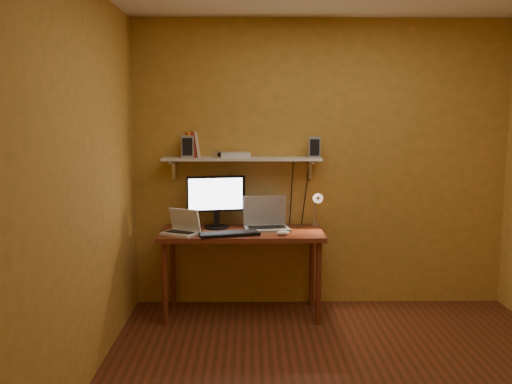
{
  "coord_description": "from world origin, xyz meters",
  "views": [
    {
      "loc": [
        -0.65,
        -3.32,
        1.73
      ],
      "look_at": [
        -0.6,
        1.18,
        1.11
      ],
      "focal_mm": 38.0,
      "sensor_mm": 36.0,
      "label": 1
    }
  ],
  "objects_px": {
    "mouse": "(283,233)",
    "shelf_camera": "(219,154)",
    "wall_shelf": "(242,159)",
    "speaker_left": "(189,146)",
    "netbook": "(182,227)",
    "desk_lamp": "(317,205)",
    "router": "(233,155)",
    "speaker_right": "(314,147)",
    "monitor": "(216,199)",
    "laptop": "(266,220)",
    "keyboard": "(229,234)",
    "desk": "(242,241)"
  },
  "relations": [
    {
      "from": "laptop",
      "to": "desk_lamp",
      "type": "relative_size",
      "value": 1.1
    },
    {
      "from": "mouse",
      "to": "speaker_right",
      "type": "distance_m",
      "value": 0.83
    },
    {
      "from": "router",
      "to": "shelf_camera",
      "type": "bearing_deg",
      "value": -144.39
    },
    {
      "from": "wall_shelf",
      "to": "router",
      "type": "bearing_deg",
      "value": 176.19
    },
    {
      "from": "mouse",
      "to": "speaker_right",
      "type": "height_order",
      "value": "speaker_right"
    },
    {
      "from": "laptop",
      "to": "speaker_right",
      "type": "relative_size",
      "value": 2.27
    },
    {
      "from": "wall_shelf",
      "to": "speaker_left",
      "type": "relative_size",
      "value": 7.16
    },
    {
      "from": "router",
      "to": "speaker_right",
      "type": "bearing_deg",
      "value": -1.75
    },
    {
      "from": "netbook",
      "to": "desk_lamp",
      "type": "relative_size",
      "value": 0.92
    },
    {
      "from": "router",
      "to": "mouse",
      "type": "bearing_deg",
      "value": -40.96
    },
    {
      "from": "desk_lamp",
      "to": "shelf_camera",
      "type": "distance_m",
      "value": 0.97
    },
    {
      "from": "speaker_right",
      "to": "router",
      "type": "xyz_separation_m",
      "value": [
        -0.72,
        0.02,
        -0.07
      ]
    },
    {
      "from": "monitor",
      "to": "netbook",
      "type": "relative_size",
      "value": 1.48
    },
    {
      "from": "shelf_camera",
      "to": "desk",
      "type": "bearing_deg",
      "value": -29.75
    },
    {
      "from": "keyboard",
      "to": "speaker_left",
      "type": "bearing_deg",
      "value": 121.94
    },
    {
      "from": "mouse",
      "to": "speaker_left",
      "type": "bearing_deg",
      "value": 148.68
    },
    {
      "from": "desk",
      "to": "netbook",
      "type": "bearing_deg",
      "value": -168.43
    },
    {
      "from": "mouse",
      "to": "desk_lamp",
      "type": "distance_m",
      "value": 0.47
    },
    {
      "from": "mouse",
      "to": "monitor",
      "type": "bearing_deg",
      "value": 143.99
    },
    {
      "from": "desk_lamp",
      "to": "keyboard",
      "type": "bearing_deg",
      "value": -158.54
    },
    {
      "from": "laptop",
      "to": "netbook",
      "type": "xyz_separation_m",
      "value": [
        -0.71,
        -0.21,
        -0.02
      ]
    },
    {
      "from": "speaker_right",
      "to": "shelf_camera",
      "type": "bearing_deg",
      "value": -171.59
    },
    {
      "from": "desk_lamp",
      "to": "shelf_camera",
      "type": "bearing_deg",
      "value": -179.16
    },
    {
      "from": "speaker_left",
      "to": "router",
      "type": "xyz_separation_m",
      "value": [
        0.39,
        0.02,
        -0.08
      ]
    },
    {
      "from": "laptop",
      "to": "router",
      "type": "relative_size",
      "value": 1.55
    },
    {
      "from": "netbook",
      "to": "keyboard",
      "type": "relative_size",
      "value": 0.69
    },
    {
      "from": "laptop",
      "to": "shelf_camera",
      "type": "height_order",
      "value": "shelf_camera"
    },
    {
      "from": "wall_shelf",
      "to": "speaker_left",
      "type": "xyz_separation_m",
      "value": [
        -0.47,
        -0.01,
        0.11
      ]
    },
    {
      "from": "wall_shelf",
      "to": "shelf_camera",
      "type": "relative_size",
      "value": 12.65
    },
    {
      "from": "speaker_right",
      "to": "shelf_camera",
      "type": "height_order",
      "value": "speaker_right"
    },
    {
      "from": "laptop",
      "to": "speaker_right",
      "type": "height_order",
      "value": "speaker_right"
    },
    {
      "from": "speaker_left",
      "to": "wall_shelf",
      "type": "bearing_deg",
      "value": 6.4
    },
    {
      "from": "mouse",
      "to": "shelf_camera",
      "type": "bearing_deg",
      "value": 144.54
    },
    {
      "from": "monitor",
      "to": "desk",
      "type": "bearing_deg",
      "value": -41.05
    },
    {
      "from": "keyboard",
      "to": "laptop",
      "type": "bearing_deg",
      "value": 28.46
    },
    {
      "from": "monitor",
      "to": "desk_lamp",
      "type": "height_order",
      "value": "monitor"
    },
    {
      "from": "laptop",
      "to": "desk_lamp",
      "type": "xyz_separation_m",
      "value": [
        0.45,
        0.01,
        0.13
      ]
    },
    {
      "from": "mouse",
      "to": "router",
      "type": "bearing_deg",
      "value": 131.0
    },
    {
      "from": "speaker_left",
      "to": "speaker_right",
      "type": "distance_m",
      "value": 1.11
    },
    {
      "from": "speaker_right",
      "to": "mouse",
      "type": "bearing_deg",
      "value": -126.48
    },
    {
      "from": "shelf_camera",
      "to": "router",
      "type": "bearing_deg",
      "value": 35.61
    },
    {
      "from": "keyboard",
      "to": "mouse",
      "type": "xyz_separation_m",
      "value": [
        0.45,
        0.01,
        0.01
      ]
    },
    {
      "from": "netbook",
      "to": "keyboard",
      "type": "distance_m",
      "value": 0.41
    },
    {
      "from": "desk_lamp",
      "to": "speaker_right",
      "type": "distance_m",
      "value": 0.51
    },
    {
      "from": "desk",
      "to": "router",
      "type": "xyz_separation_m",
      "value": [
        -0.08,
        0.2,
        0.73
      ]
    },
    {
      "from": "monitor",
      "to": "desk_lamp",
      "type": "distance_m",
      "value": 0.89
    },
    {
      "from": "mouse",
      "to": "router",
      "type": "height_order",
      "value": "router"
    },
    {
      "from": "speaker_right",
      "to": "router",
      "type": "bearing_deg",
      "value": -177.7
    },
    {
      "from": "wall_shelf",
      "to": "router",
      "type": "height_order",
      "value": "router"
    },
    {
      "from": "shelf_camera",
      "to": "speaker_right",
      "type": "bearing_deg",
      "value": 4.36
    }
  ]
}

